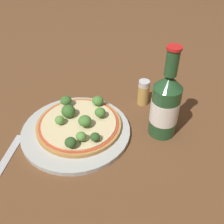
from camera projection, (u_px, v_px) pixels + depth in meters
name	position (u px, v px, depth m)	size (l,w,h in m)	color
ground_plane	(72.00, 133.00, 0.66)	(3.00, 3.00, 0.00)	brown
plate	(76.00, 131.00, 0.66)	(0.27, 0.27, 0.01)	#B2B7B2
pizza	(79.00, 124.00, 0.66)	(0.21, 0.21, 0.01)	#B77F42
broccoli_floret_0	(71.00, 142.00, 0.58)	(0.03, 0.03, 0.03)	#7A9E5B
broccoli_floret_1	(67.00, 112.00, 0.66)	(0.04, 0.04, 0.03)	#7A9E5B
broccoli_floret_2	(95.00, 137.00, 0.60)	(0.02, 0.02, 0.02)	#7A9E5B
broccoli_floret_3	(98.00, 101.00, 0.70)	(0.03, 0.03, 0.03)	#7A9E5B
broccoli_floret_4	(65.00, 101.00, 0.70)	(0.03, 0.03, 0.03)	#7A9E5B
broccoli_floret_5	(85.00, 121.00, 0.63)	(0.03, 0.03, 0.03)	#7A9E5B
broccoli_floret_6	(100.00, 112.00, 0.66)	(0.03, 0.03, 0.03)	#7A9E5B
broccoli_floret_7	(60.00, 120.00, 0.64)	(0.02, 0.02, 0.02)	#7A9E5B
broccoli_floret_8	(81.00, 136.00, 0.60)	(0.02, 0.02, 0.02)	#7A9E5B
beer_bottle	(165.00, 105.00, 0.61)	(0.07, 0.07, 0.23)	#234C28
pepper_shaker	(143.00, 93.00, 0.74)	(0.03, 0.03, 0.07)	tan
fork	(5.00, 161.00, 0.59)	(0.09, 0.16, 0.00)	#B2B2B7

